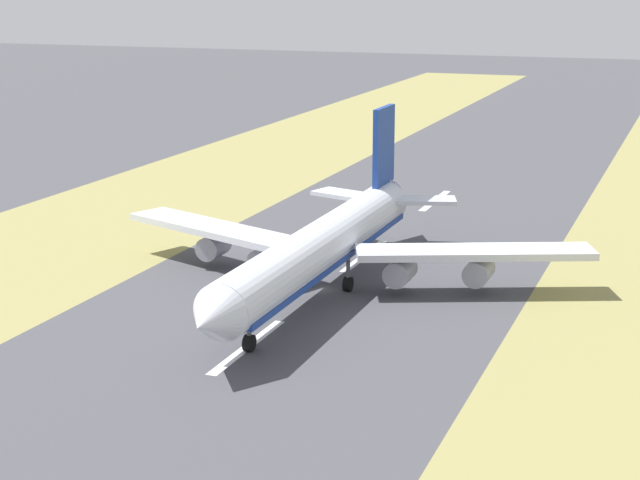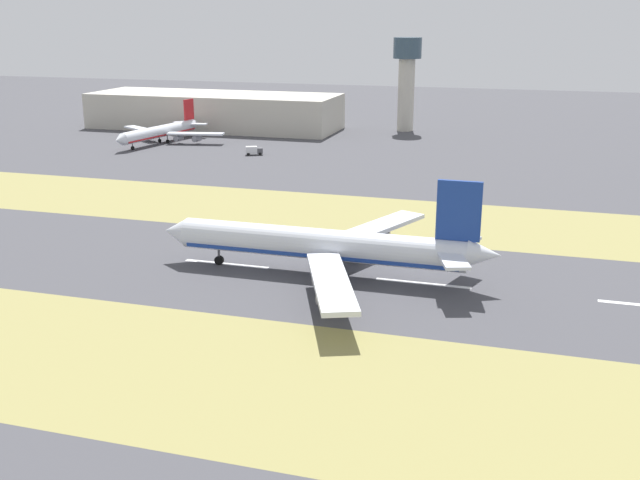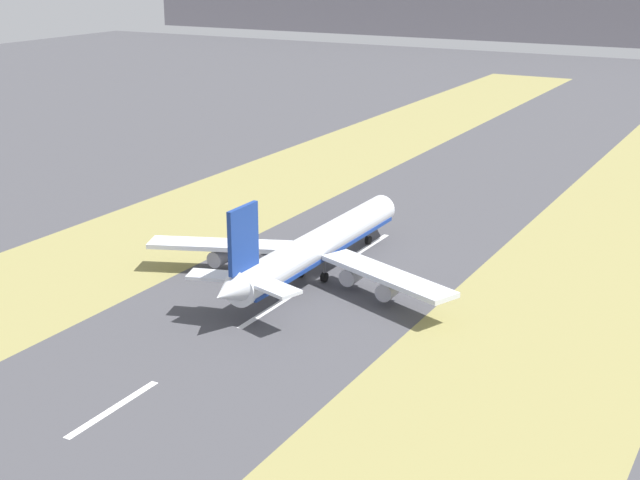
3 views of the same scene
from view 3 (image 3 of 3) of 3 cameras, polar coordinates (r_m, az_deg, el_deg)
name	(u,v)px [view 3 (image 3 of 3)]	position (r m, az deg, el deg)	size (l,w,h in m)	color
ground_plane	(318,279)	(170.00, -0.15, -2.49)	(800.00, 800.00, 0.00)	#424247
grass_median_west	(134,243)	(194.62, -11.81, -0.18)	(40.00, 600.00, 0.01)	olive
grass_median_east	(552,324)	(154.83, 14.64, -5.24)	(40.00, 600.00, 0.01)	olive
centreline_dash_near	(113,409)	(127.17, -13.09, -10.47)	(1.20, 18.00, 0.01)	silver
centreline_dash_mid	(268,310)	(155.84, -3.32, -4.49)	(1.20, 18.00, 0.01)	silver
centreline_dash_far	(369,246)	(188.67, 3.14, -0.40)	(1.20, 18.00, 0.01)	silver
airplane_main_jet	(315,248)	(168.65, -0.31, -0.49)	(64.14, 67.01, 20.20)	silver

